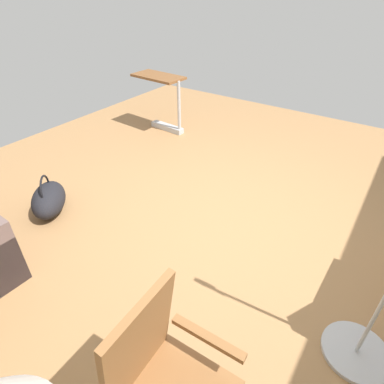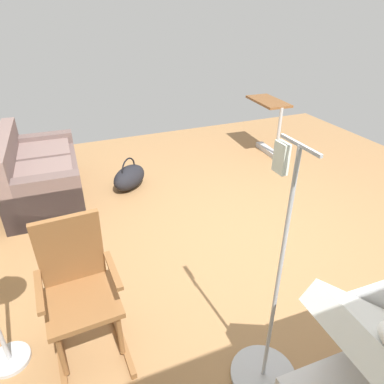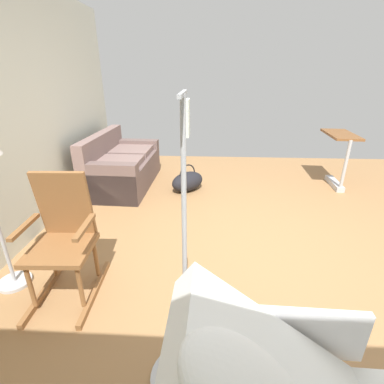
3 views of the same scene
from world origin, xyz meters
name	(u,v)px [view 3 (image 3 of 3)]	position (x,y,z in m)	size (l,w,h in m)	color
ground_plane	(262,252)	(0.00, 0.00, 0.00)	(7.12, 7.12, 0.00)	#9E7247
couch	(122,167)	(1.79, 1.98, 0.31)	(1.63, 0.90, 0.85)	#68534F
rocking_chair	(64,239)	(-0.63, 1.75, 0.50)	(0.78, 0.52, 1.05)	brown
overbed_table	(339,153)	(2.01, -1.52, 0.53)	(0.85, 0.44, 0.84)	#B2B5BA
duffel_bag	(188,181)	(1.62, 0.90, 0.15)	(0.62, 0.63, 0.43)	black
iv_pole	(186,350)	(-1.38, 0.70, 0.25)	(0.44, 0.44, 1.69)	#B2B5BA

